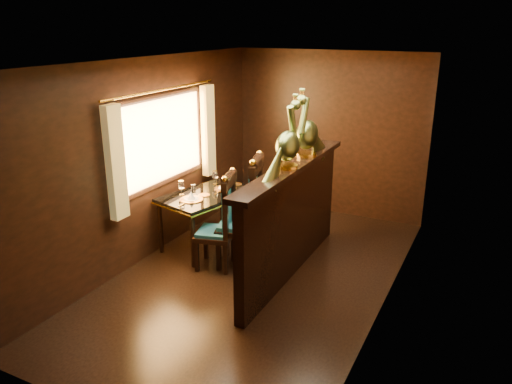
% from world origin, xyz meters
% --- Properties ---
extents(ground, '(5.00, 5.00, 0.00)m').
position_xyz_m(ground, '(0.00, 0.00, 0.00)').
color(ground, black).
rests_on(ground, ground).
extents(room_shell, '(3.04, 5.04, 2.52)m').
position_xyz_m(room_shell, '(-0.09, 0.02, 1.58)').
color(room_shell, black).
rests_on(room_shell, ground).
extents(partition, '(0.26, 2.70, 1.36)m').
position_xyz_m(partition, '(0.32, 0.30, 0.71)').
color(partition, black).
rests_on(partition, ground).
extents(dining_table, '(1.06, 1.42, 0.95)m').
position_xyz_m(dining_table, '(-0.97, 0.52, 0.68)').
color(dining_table, black).
rests_on(dining_table, ground).
extents(chair_left, '(0.55, 0.56, 1.24)m').
position_xyz_m(chair_left, '(-0.46, 0.06, 0.65)').
color(chair_left, black).
rests_on(chair_left, ground).
extents(chair_right, '(0.64, 0.65, 1.43)m').
position_xyz_m(chair_right, '(-0.21, 0.26, 0.74)').
color(chair_right, black).
rests_on(chair_right, ground).
extents(peacock_left, '(0.25, 0.66, 0.79)m').
position_xyz_m(peacock_left, '(0.33, 0.13, 1.76)').
color(peacock_left, '#1C553D').
rests_on(peacock_left, partition).
extents(peacock_right, '(0.26, 0.70, 0.83)m').
position_xyz_m(peacock_right, '(0.33, 0.71, 1.77)').
color(peacock_right, '#1C553D').
rests_on(peacock_right, partition).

